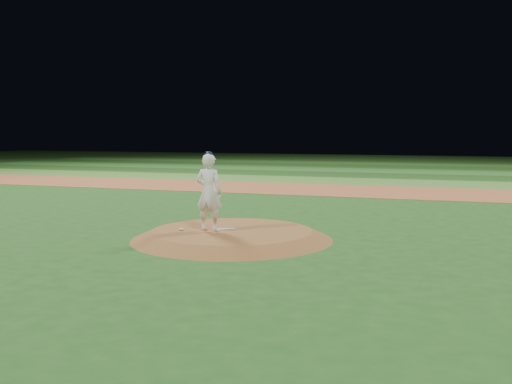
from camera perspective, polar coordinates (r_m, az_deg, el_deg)
ground at (r=15.69m, az=-2.41°, el=-4.72°), size 120.00×120.00×0.00m
infield_dirt_band at (r=29.04m, az=7.80°, el=0.20°), size 70.00×6.00×0.02m
outfield_stripe_0 at (r=34.43m, az=9.62°, el=1.07°), size 70.00×5.00×0.02m
outfield_stripe_1 at (r=39.36m, az=10.84°, el=1.65°), size 70.00×5.00×0.02m
outfield_stripe_2 at (r=44.30m, az=11.78°, el=2.11°), size 70.00×5.00×0.02m
outfield_stripe_3 at (r=49.25m, az=12.54°, el=2.47°), size 70.00×5.00×0.02m
outfield_stripe_4 at (r=54.21m, az=13.16°, el=2.77°), size 70.00×5.00×0.02m
outfield_stripe_5 at (r=59.18m, az=13.67°, el=3.01°), size 70.00×5.00×0.02m
pitchers_mound at (r=15.67m, az=-2.41°, el=-4.27°), size 5.50×5.50×0.25m
pitching_rubber at (r=15.71m, az=-3.26°, el=-3.73°), size 0.64×0.40×0.03m
rosin_bag at (r=15.70m, az=-7.46°, el=-3.71°), size 0.12×0.12×0.07m
pitcher_on_mound at (r=15.45m, az=-4.71°, el=-0.00°), size 0.79×0.55×2.15m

